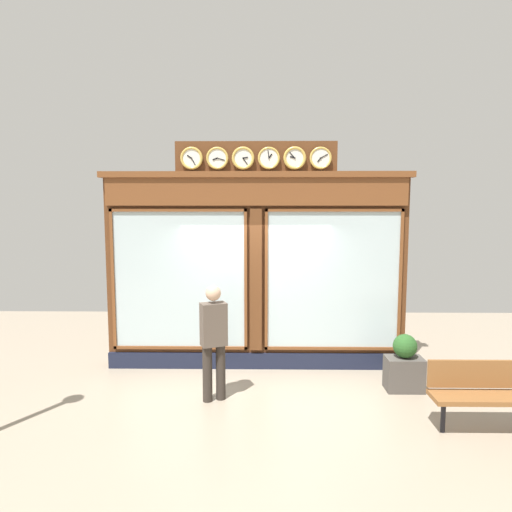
# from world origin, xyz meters

# --- Properties ---
(ground_plane) EXTENTS (14.00, 14.00, 0.00)m
(ground_plane) POSITION_xyz_m (0.00, 2.80, 0.00)
(ground_plane) COLOR gray
(shop_facade) EXTENTS (5.24, 0.42, 3.88)m
(shop_facade) POSITION_xyz_m (0.00, -0.12, 1.73)
(shop_facade) COLOR #5B3319
(shop_facade) RESTS_ON ground_plane
(pedestrian) EXTENTS (0.42, 0.34, 1.69)m
(pedestrian) POSITION_xyz_m (0.59, 1.30, 0.93)
(pedestrian) COLOR #312A24
(pedestrian) RESTS_ON ground_plane
(planter_box) EXTENTS (0.56, 0.36, 0.51)m
(planter_box) POSITION_xyz_m (-2.28, 0.90, 0.26)
(planter_box) COLOR #4C4742
(planter_box) RESTS_ON ground_plane
(planter_shrub) EXTENTS (0.36, 0.36, 0.36)m
(planter_shrub) POSITION_xyz_m (-2.28, 0.90, 0.69)
(planter_shrub) COLOR #285623
(planter_shrub) RESTS_ON planter_box
(street_bench) EXTENTS (1.40, 0.40, 0.87)m
(street_bench) POSITION_xyz_m (-2.92, 2.13, 0.52)
(street_bench) COLOR brown
(street_bench) RESTS_ON ground_plane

